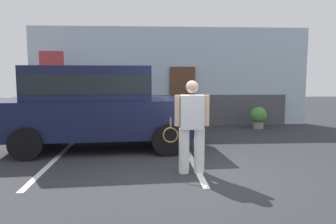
% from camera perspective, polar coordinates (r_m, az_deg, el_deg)
% --- Properties ---
extents(ground_plane, '(40.00, 40.00, 0.00)m').
position_cam_1_polar(ground_plane, '(6.28, 4.56, -10.82)').
color(ground_plane, '#2D2D33').
extents(parking_stripe_0, '(0.12, 4.40, 0.01)m').
position_cam_1_polar(parking_stripe_0, '(7.93, -18.43, -7.42)').
color(parking_stripe_0, silver).
rests_on(parking_stripe_0, ground_plane).
extents(parking_stripe_1, '(0.12, 4.40, 0.01)m').
position_cam_1_polar(parking_stripe_1, '(7.73, 3.72, -7.45)').
color(parking_stripe_1, silver).
rests_on(parking_stripe_1, ground_plane).
extents(house_frontage, '(9.92, 0.40, 3.49)m').
position_cam_1_polar(house_frontage, '(12.10, 0.51, 5.54)').
color(house_frontage, silver).
rests_on(house_frontage, ground_plane).
extents(parked_suv, '(4.72, 2.42, 2.05)m').
position_cam_1_polar(parked_suv, '(8.47, -12.16, 1.51)').
color(parked_suv, '#141938').
rests_on(parked_suv, ground_plane).
extents(tennis_player_man, '(0.90, 0.28, 1.75)m').
position_cam_1_polar(tennis_player_man, '(6.28, 4.04, -2.35)').
color(tennis_player_man, white).
rests_on(tennis_player_man, ground_plane).
extents(potted_plant_by_porch, '(0.56, 0.56, 0.74)m').
position_cam_1_polar(potted_plant_by_porch, '(11.80, 15.14, -0.75)').
color(potted_plant_by_porch, gray).
rests_on(potted_plant_by_porch, ground_plane).
extents(flag_pole, '(0.80, 0.09, 2.63)m').
position_cam_1_polar(flag_pole, '(11.43, -20.08, 6.05)').
color(flag_pole, silver).
rests_on(flag_pole, ground_plane).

